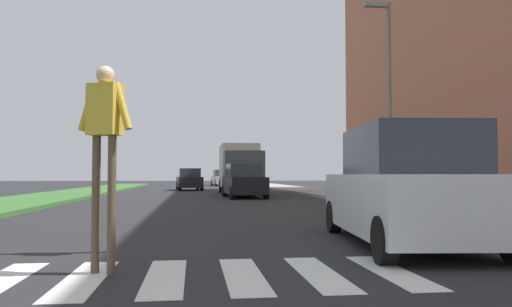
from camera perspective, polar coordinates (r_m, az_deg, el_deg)
ground_plane at (r=28.35m, az=-6.86°, el=-4.79°), size 140.00×140.00×0.00m
crosswalk at (r=5.99m, az=-5.88°, el=-13.70°), size 4.95×2.20×0.01m
median_strip at (r=27.25m, az=-21.96°, el=-4.57°), size 3.75×64.00×0.15m
sidewalk_right at (r=27.47m, az=9.31°, el=-4.70°), size 3.00×64.00×0.15m
street_lamp_right at (r=19.46m, az=14.71°, el=7.76°), size 1.02×0.24×7.50m
pedestrian_performer at (r=6.27m, az=-16.88°, el=2.11°), size 0.71×0.40×2.49m
suv_crossing at (r=8.74m, az=16.71°, el=-3.94°), size 2.39×4.77×1.97m
sedan_midblock at (r=25.76m, az=-1.42°, el=-3.26°), size 2.05×4.53×1.74m
sedan_distant at (r=38.31m, az=-7.61°, el=-3.02°), size 2.12×4.39×1.65m
sedan_far_horizon at (r=53.76m, az=-3.95°, el=-2.84°), size 2.17×4.37×1.70m
truck_box_delivery at (r=31.42m, az=-1.85°, el=-1.60°), size 2.40×6.20×3.10m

